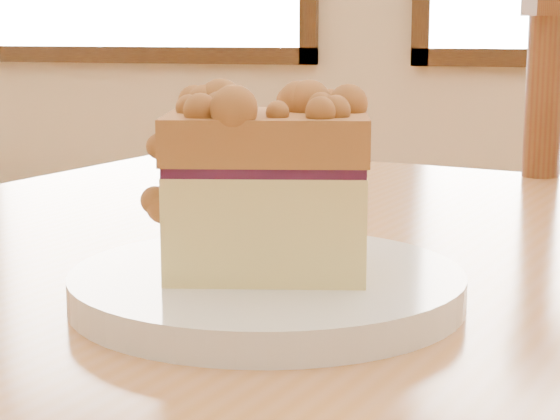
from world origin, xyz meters
The scene contains 2 objects.
plate centered at (-0.22, 0.01, 0.76)m, with size 0.22×0.22×0.02m.
cake_slice centered at (-0.22, 0.01, 0.82)m, with size 0.13×0.10×0.11m.
Camera 1 is at (-0.08, -0.50, 0.90)m, focal length 62.00 mm.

